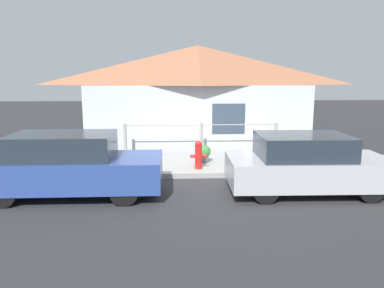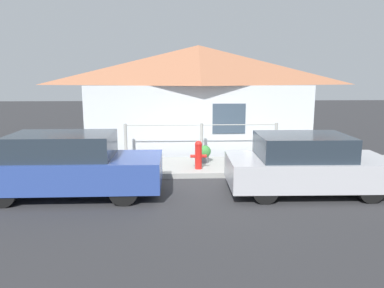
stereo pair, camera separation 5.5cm
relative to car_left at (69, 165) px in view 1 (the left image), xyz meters
name	(u,v)px [view 1 (the left image)]	position (x,y,z in m)	size (l,w,h in m)	color
ground_plane	(206,178)	(3.28, 1.32, -0.73)	(60.00, 60.00, 0.00)	#2D2D30
sidewalk	(203,167)	(3.28, 2.34, -0.66)	(24.00, 2.06, 0.14)	#9E9E99
house	(198,70)	(3.29, 4.87, 2.21)	(8.08, 2.23, 3.78)	silver
fence	(201,139)	(3.28, 3.22, 0.03)	(4.90, 0.10, 1.11)	#999993
car_left	(69,165)	(0.00, 0.00, 0.00)	(4.14, 1.63, 1.47)	#2D4793
car_right	(306,164)	(5.55, 0.00, -0.04)	(3.80, 1.82, 1.40)	#B7B7BC
fire_hydrant	(198,154)	(3.10, 1.83, -0.16)	(0.46, 0.21, 0.81)	red
potted_plant_near_hydrant	(205,153)	(3.34, 2.57, -0.28)	(0.37, 0.37, 0.53)	slate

